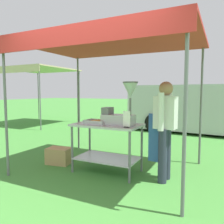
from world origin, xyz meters
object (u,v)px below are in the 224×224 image
(stall_canopy, at_px, (109,46))
(menu_sign, at_px, (127,120))
(donut_cart, at_px, (107,137))
(donut_fryer, at_px, (122,109))
(neighbour_tent, at_px, (37,71))
(donut_tray, at_px, (97,122))
(van_silver, at_px, (211,108))
(vendor, at_px, (165,126))
(supply_crate, at_px, (59,156))

(stall_canopy, height_order, menu_sign, stall_canopy)
(donut_cart, distance_m, menu_sign, 0.62)
(donut_fryer, distance_m, neighbour_tent, 7.24)
(donut_tray, bearing_deg, van_silver, 72.14)
(vendor, relative_size, supply_crate, 3.15)
(donut_tray, xyz_separation_m, vendor, (1.19, 0.11, -0.00))
(menu_sign, distance_m, van_silver, 5.43)
(menu_sign, height_order, van_silver, van_silver)
(donut_fryer, distance_m, vendor, 0.78)
(supply_crate, bearing_deg, neighbour_tent, 137.85)
(donut_cart, bearing_deg, van_silver, 73.72)
(stall_canopy, distance_m, donut_tray, 1.38)
(donut_cart, xyz_separation_m, menu_sign, (0.46, -0.21, 0.35))
(vendor, xyz_separation_m, neighbour_tent, (-6.61, 4.00, 1.49))
(supply_crate, bearing_deg, donut_tray, -2.64)
(stall_canopy, bearing_deg, neighbour_tent, 144.70)
(menu_sign, height_order, supply_crate, menu_sign)
(donut_tray, distance_m, van_silver, 5.44)
(donut_tray, distance_m, menu_sign, 0.66)
(stall_canopy, height_order, donut_fryer, stall_canopy)
(stall_canopy, relative_size, donut_cart, 2.59)
(stall_canopy, height_order, supply_crate, stall_canopy)
(vendor, relative_size, van_silver, 0.28)
(supply_crate, bearing_deg, donut_cart, 1.03)
(donut_cart, relative_size, supply_crate, 2.36)
(donut_cart, bearing_deg, neighbour_tent, 144.04)
(menu_sign, relative_size, neighbour_tent, 0.09)
(stall_canopy, xyz_separation_m, donut_fryer, (0.28, -0.10, -1.11))
(donut_cart, height_order, vendor, vendor)
(van_silver, distance_m, neighbour_tent, 7.32)
(van_silver, bearing_deg, vendor, -95.37)
(stall_canopy, relative_size, donut_fryer, 4.21)
(menu_sign, distance_m, neighbour_tent, 7.54)
(vendor, bearing_deg, donut_fryer, -175.87)
(vendor, bearing_deg, stall_canopy, 177.41)
(donut_tray, relative_size, neighbour_tent, 0.14)
(supply_crate, bearing_deg, stall_canopy, 6.17)
(donut_fryer, height_order, van_silver, van_silver)
(donut_fryer, bearing_deg, stall_canopy, 160.56)
(donut_cart, distance_m, van_silver, 5.33)
(stall_canopy, relative_size, supply_crate, 6.11)
(donut_cart, xyz_separation_m, vendor, (1.02, 0.05, 0.27))
(van_silver, relative_size, neighbour_tent, 2.07)
(stall_canopy, distance_m, van_silver, 5.41)
(stall_canopy, height_order, donut_cart, stall_canopy)
(stall_canopy, relative_size, menu_sign, 11.73)
(supply_crate, distance_m, neighbour_tent, 6.47)
(menu_sign, relative_size, van_silver, 0.05)
(van_silver, bearing_deg, supply_crate, -116.68)
(vendor, height_order, van_silver, van_silver)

